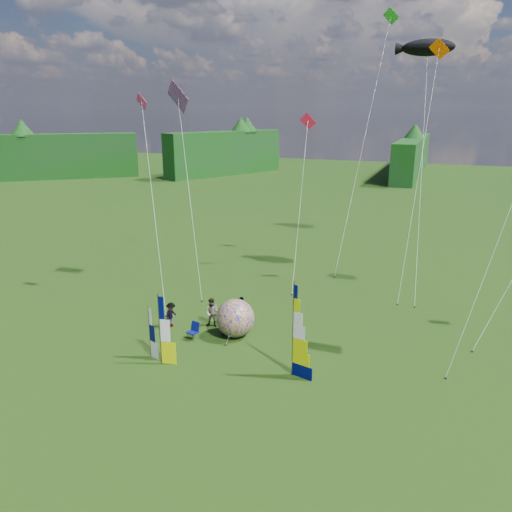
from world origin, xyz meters
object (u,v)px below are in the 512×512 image
at_px(spectator_c, 171,315).
at_px(bol_inflatable, 235,318).
at_px(spectator_b, 212,313).
at_px(kite_whale, 423,154).
at_px(spectator_d, 242,311).
at_px(feather_banner_main, 293,331).
at_px(side_banner_far, 150,332).
at_px(side_banner_left, 160,330).
at_px(camp_chair, 193,331).
at_px(spectator_a, 225,321).

bearing_deg(spectator_c, bol_inflatable, -83.89).
bearing_deg(bol_inflatable, spectator_b, 159.52).
bearing_deg(kite_whale, spectator_d, -138.90).
relative_size(spectator_d, kite_whale, 0.10).
distance_m(feather_banner_main, side_banner_far, 7.90).
xyz_separation_m(spectator_c, kite_whale, (13.10, 14.58, 9.03)).
height_order(side_banner_left, bol_inflatable, side_banner_left).
xyz_separation_m(side_banner_left, camp_chair, (0.18, 3.14, -1.40)).
relative_size(side_banner_far, spectator_d, 1.52).
relative_size(spectator_c, spectator_d, 0.83).
relative_size(spectator_b, camp_chair, 1.77).
bearing_deg(side_banner_far, bol_inflatable, 72.35).
height_order(bol_inflatable, spectator_b, bol_inflatable).
bearing_deg(kite_whale, bol_inflatable, -135.32).
xyz_separation_m(side_banner_far, spectator_d, (3.04, 5.54, -0.49)).
relative_size(side_banner_far, bol_inflatable, 1.26).
bearing_deg(side_banner_far, kite_whale, 77.86).
bearing_deg(spectator_d, bol_inflatable, 106.09).
distance_m(spectator_b, camp_chair, 2.11).
bearing_deg(side_banner_far, spectator_c, 125.68).
bearing_deg(spectator_c, feather_banner_main, -105.01).
xyz_separation_m(spectator_a, kite_whale, (9.42, 14.55, 8.88)).
relative_size(bol_inflatable, spectator_a, 1.22).
bearing_deg(camp_chair, spectator_c, 163.59).
height_order(spectator_c, kite_whale, kite_whale).
height_order(spectator_b, spectator_c, spectator_b).
bearing_deg(spectator_b, side_banner_left, -101.56).
relative_size(spectator_b, spectator_c, 1.17).
xyz_separation_m(bol_inflatable, spectator_a, (-0.56, -0.22, -0.20)).
bearing_deg(side_banner_far, spectator_a, 75.98).
distance_m(spectator_a, kite_whale, 19.47).
height_order(side_banner_far, spectator_d, side_banner_far).
relative_size(feather_banner_main, spectator_c, 3.11).
xyz_separation_m(feather_banner_main, bol_inflatable, (-4.50, 3.06, -1.30)).
height_order(spectator_b, spectator_d, spectator_d).
height_order(spectator_c, camp_chair, spectator_c).
bearing_deg(bol_inflatable, side_banner_left, -117.26).
distance_m(side_banner_left, spectator_d, 6.42).
height_order(side_banner_left, side_banner_far, side_banner_left).
bearing_deg(camp_chair, spectator_a, 47.12).
relative_size(spectator_c, camp_chair, 1.51).
distance_m(bol_inflatable, kite_whale, 18.95).
distance_m(side_banner_far, spectator_d, 6.34).
distance_m(spectator_c, kite_whale, 21.59).
relative_size(side_banner_left, side_banner_far, 1.33).
relative_size(bol_inflatable, kite_whale, 0.12).
relative_size(camp_chair, kite_whale, 0.05).
height_order(feather_banner_main, side_banner_far, feather_banner_main).
bearing_deg(feather_banner_main, spectator_d, 149.81).
xyz_separation_m(side_banner_left, spectator_a, (1.76, 4.28, -0.97)).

